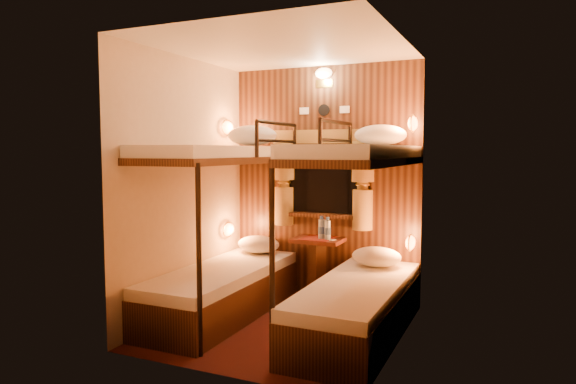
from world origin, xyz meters
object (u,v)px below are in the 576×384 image
at_px(bottle_left, 322,229).
at_px(bunk_left, 223,256).
at_px(bottle_right, 328,230).
at_px(table, 318,261).
at_px(bunk_right, 357,269).

bearing_deg(bottle_left, bunk_left, -132.15).
relative_size(bunk_left, bottle_right, 8.37).
bearing_deg(table, bottle_right, -14.85).
xyz_separation_m(bunk_left, bottle_right, (0.76, 0.75, 0.19)).
relative_size(bunk_right, bottle_left, 8.15).
bearing_deg(bottle_right, table, 165.15).
bearing_deg(bottle_right, bunk_left, -135.57).
xyz_separation_m(bunk_left, table, (0.65, 0.78, -0.14)).
xyz_separation_m(table, bottle_right, (0.12, -0.03, 0.33)).
relative_size(bunk_left, bunk_right, 1.00).
bearing_deg(bunk_right, bottle_left, 128.12).
relative_size(bunk_right, table, 2.90).
bearing_deg(table, bottle_left, -17.10).
distance_m(bottle_left, bottle_right, 0.07).
relative_size(bottle_left, bottle_right, 1.03).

